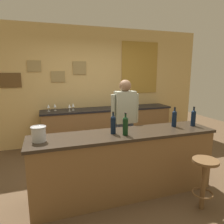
% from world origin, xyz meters
% --- Properties ---
extents(ground_plane, '(10.00, 10.00, 0.00)m').
position_xyz_m(ground_plane, '(0.00, 0.00, 0.00)').
color(ground_plane, brown).
extents(back_wall, '(6.00, 0.09, 2.80)m').
position_xyz_m(back_wall, '(0.02, 2.03, 1.41)').
color(back_wall, tan).
rests_on(back_wall, ground_plane).
extents(bar_counter, '(2.63, 0.60, 0.92)m').
position_xyz_m(bar_counter, '(0.00, -0.40, 0.46)').
color(bar_counter, brown).
rests_on(bar_counter, ground_plane).
extents(side_counter, '(3.11, 0.56, 0.90)m').
position_xyz_m(side_counter, '(0.40, 1.65, 0.45)').
color(side_counter, brown).
rests_on(side_counter, ground_plane).
extents(bartender, '(0.52, 0.21, 1.62)m').
position_xyz_m(bartender, '(0.31, 0.37, 0.94)').
color(bartender, '#384766').
rests_on(bartender, ground_plane).
extents(bar_stool, '(0.32, 0.32, 0.68)m').
position_xyz_m(bar_stool, '(0.82, -1.06, 0.46)').
color(bar_stool, brown).
rests_on(bar_stool, ground_plane).
extents(wine_bottle_a, '(0.07, 0.07, 0.31)m').
position_xyz_m(wine_bottle_a, '(-0.17, -0.38, 1.06)').
color(wine_bottle_a, black).
rests_on(wine_bottle_a, bar_counter).
extents(wine_bottle_b, '(0.07, 0.07, 0.31)m').
position_xyz_m(wine_bottle_b, '(-0.04, -0.50, 1.06)').
color(wine_bottle_b, black).
rests_on(wine_bottle_b, bar_counter).
extents(wine_bottle_c, '(0.07, 0.07, 0.31)m').
position_xyz_m(wine_bottle_c, '(0.84, -0.33, 1.06)').
color(wine_bottle_c, black).
rests_on(wine_bottle_c, bar_counter).
extents(wine_bottle_d, '(0.07, 0.07, 0.31)m').
position_xyz_m(wine_bottle_d, '(1.15, -0.40, 1.06)').
color(wine_bottle_d, black).
rests_on(wine_bottle_d, bar_counter).
extents(ice_bucket, '(0.19, 0.19, 0.19)m').
position_xyz_m(ice_bucket, '(-1.13, -0.40, 1.02)').
color(ice_bucket, '#B7BABF').
rests_on(ice_bucket, bar_counter).
extents(wine_glass_a, '(0.07, 0.07, 0.16)m').
position_xyz_m(wine_glass_a, '(-0.96, 1.70, 1.01)').
color(wine_glass_a, silver).
rests_on(wine_glass_a, side_counter).
extents(wine_glass_b, '(0.07, 0.07, 0.16)m').
position_xyz_m(wine_glass_b, '(-0.82, 1.73, 1.01)').
color(wine_glass_b, silver).
rests_on(wine_glass_b, side_counter).
extents(wine_glass_c, '(0.07, 0.07, 0.16)m').
position_xyz_m(wine_glass_c, '(-0.52, 1.56, 1.01)').
color(wine_glass_c, silver).
rests_on(wine_glass_c, side_counter).
extents(wine_glass_d, '(0.07, 0.07, 0.16)m').
position_xyz_m(wine_glass_d, '(-0.43, 1.66, 1.01)').
color(wine_glass_d, silver).
rests_on(wine_glass_d, side_counter).
extents(wine_glass_e, '(0.07, 0.07, 0.16)m').
position_xyz_m(wine_glass_e, '(1.16, 1.62, 1.01)').
color(wine_glass_e, silver).
rests_on(wine_glass_e, side_counter).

